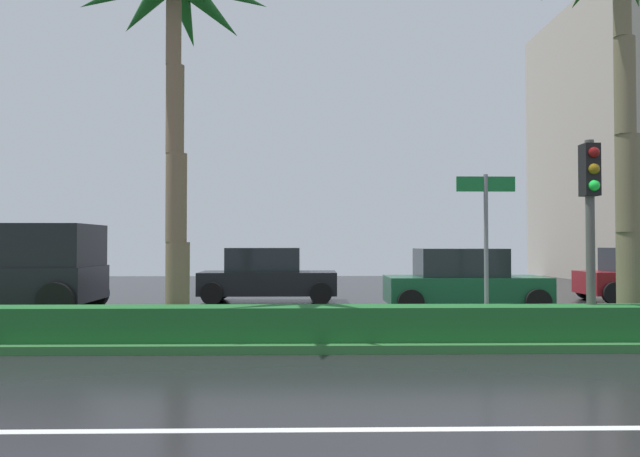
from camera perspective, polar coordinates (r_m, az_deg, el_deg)
The scene contains 10 objects.
ground_plane at distance 13.24m, azimuth 6.76°, elevation -9.72°, with size 90.00×42.00×0.10m, color black.
near_lane_divider_stripe at distance 6.52m, azimuth 15.71°, elevation -17.96°, with size 81.00×0.14×0.01m, color white.
median_strip at distance 12.25m, azimuth 7.41°, elevation -9.81°, with size 85.50×4.00×0.15m, color #2D6B33.
median_hedge at distance 10.83m, azimuth 8.52°, elevation -8.91°, with size 76.50×0.70×0.60m.
palm_tree_mid_left at distance 12.73m, azimuth -13.75°, elevation 18.75°, with size 3.85×3.75×7.50m.
palm_tree_centre_left at distance 14.09m, azimuth 26.94°, elevation 18.89°, with size 3.60×3.74×8.31m.
traffic_signal_median_right at distance 11.97m, azimuth 24.44°, elevation 2.40°, with size 0.28×0.43×3.61m.
street_name_sign at distance 11.51m, azimuth 15.59°, elevation -0.30°, with size 1.10×0.08×3.00m.
car_in_traffic_leading at distance 19.12m, azimuth -5.10°, elevation -4.53°, with size 4.30×2.02×1.72m.
car_in_traffic_second at distance 16.80m, azimuth 13.55°, elevation -4.93°, with size 4.30×2.02×1.72m.
Camera 1 is at (-1.80, -3.98, 1.86)m, focal length 33.47 mm.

